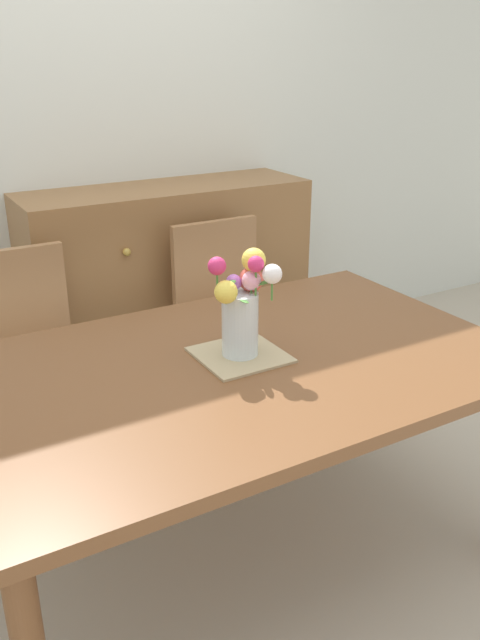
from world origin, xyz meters
TOP-DOWN VIEW (x-y plane):
  - ground_plane at (0.00, 0.00)m, footprint 12.00×12.00m
  - back_wall at (0.00, 1.60)m, footprint 7.00×0.10m
  - dining_table at (0.00, 0.00)m, footprint 1.70×1.07m
  - chair_left at (-0.45, 0.88)m, footprint 0.42×0.42m
  - chair_right at (0.45, 0.88)m, footprint 0.42×0.42m
  - dresser at (0.37, 1.33)m, footprint 1.40×0.47m
  - placemat at (0.02, 0.03)m, footprint 0.26×0.26m
  - flower_vase at (0.03, 0.02)m, footprint 0.20×0.17m

SIDE VIEW (x-z plane):
  - ground_plane at x=0.00m, z-range 0.00..0.00m
  - dresser at x=0.37m, z-range 0.00..1.00m
  - chair_left at x=-0.45m, z-range 0.07..0.97m
  - chair_right at x=0.45m, z-range 0.07..0.97m
  - dining_table at x=0.00m, z-range 0.29..1.01m
  - placemat at x=0.02m, z-range 0.73..0.73m
  - flower_vase at x=0.03m, z-range 0.74..1.07m
  - back_wall at x=0.00m, z-range 0.00..2.80m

